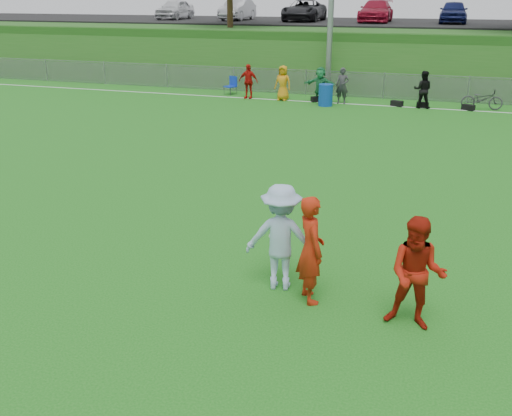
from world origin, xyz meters
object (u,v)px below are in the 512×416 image
at_px(player_blue, 281,237).
at_px(frisbee, 277,236).
at_px(player_red_center, 417,274).
at_px(recycling_bin, 326,95).
at_px(bicycle, 482,99).
at_px(player_red_left, 311,249).

relative_size(player_blue, frisbee, 6.66).
distance_m(player_red_center, recycling_bin, 19.04).
xyz_separation_m(frisbee, bicycle, (4.45, 18.71, -0.39)).
xyz_separation_m(player_red_left, frisbee, (-0.76, 0.59, -0.10)).
bearing_deg(frisbee, bicycle, 76.60).
distance_m(frisbee, bicycle, 19.23).
xyz_separation_m(player_red_center, bicycle, (1.92, 19.63, -0.46)).
relative_size(frisbee, recycling_bin, 0.29).
distance_m(player_red_left, player_red_center, 1.80).
distance_m(player_blue, bicycle, 19.49).
xyz_separation_m(player_red_left, player_blue, (-0.60, 0.28, 0.02)).
distance_m(recycling_bin, bicycle, 7.10).
height_order(frisbee, recycling_bin, recycling_bin).
relative_size(frisbee, bicycle, 0.16).
xyz_separation_m(player_red_left, bicycle, (3.69, 19.29, -0.48)).
xyz_separation_m(frisbee, recycling_bin, (-2.53, 17.43, -0.36)).
bearing_deg(bicycle, player_blue, 164.62).
relative_size(player_blue, recycling_bin, 1.95).
distance_m(player_red_left, recycling_bin, 18.32).
relative_size(player_red_center, player_blue, 0.95).
height_order(recycling_bin, bicycle, recycling_bin).
bearing_deg(player_blue, bicycle, -111.43).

